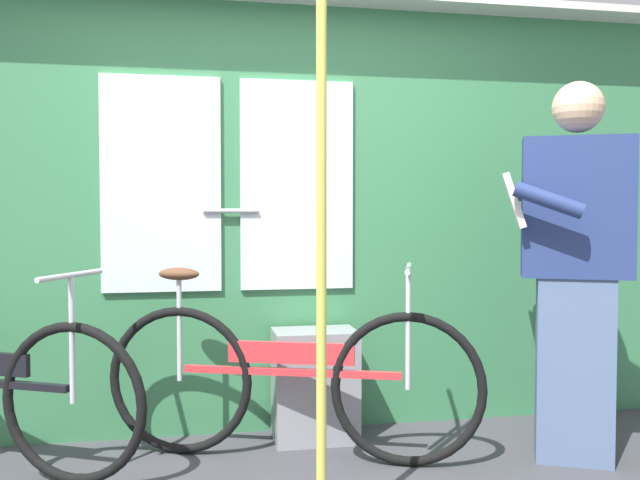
{
  "coord_description": "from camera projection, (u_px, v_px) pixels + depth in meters",
  "views": [
    {
      "loc": [
        -0.4,
        -2.29,
        1.17
      ],
      "look_at": [
        0.16,
        0.66,
        1.04
      ],
      "focal_mm": 38.17,
      "sensor_mm": 36.0,
      "label": 1
    }
  ],
  "objects": [
    {
      "name": "passenger_reading_newspaper",
      "position": [
        574.0,
        262.0,
        3.15
      ],
      "size": [
        0.64,
        0.59,
        1.77
      ],
      "rotation": [
        0.0,
        0.0,
        2.7
      ],
      "color": "slate",
      "rests_on": "ground_plane"
    },
    {
      "name": "train_door_wall",
      "position": [
        267.0,
        206.0,
        3.61
      ],
      "size": [
        4.68,
        0.28,
        2.3
      ],
      "color": "#387A4C",
      "rests_on": "ground_plane"
    },
    {
      "name": "trash_bin_by_wall",
      "position": [
        315.0,
        385.0,
        3.48
      ],
      "size": [
        0.42,
        0.28,
        0.57
      ],
      "primitive_type": "cube",
      "color": "gray",
      "rests_on": "ground_plane"
    },
    {
      "name": "handrail_pole",
      "position": [
        321.0,
        223.0,
        2.35
      ],
      "size": [
        0.04,
        0.04,
        2.26
      ],
      "primitive_type": "cylinder",
      "color": "#C6C14C",
      "rests_on": "ground_plane"
    },
    {
      "name": "bicycle_leaning_behind",
      "position": [
        289.0,
        380.0,
        3.19
      ],
      "size": [
        1.72,
        0.71,
        0.92
      ],
      "rotation": [
        0.0,
        0.0,
        -0.34
      ],
      "color": "black",
      "rests_on": "ground_plane"
    }
  ]
}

